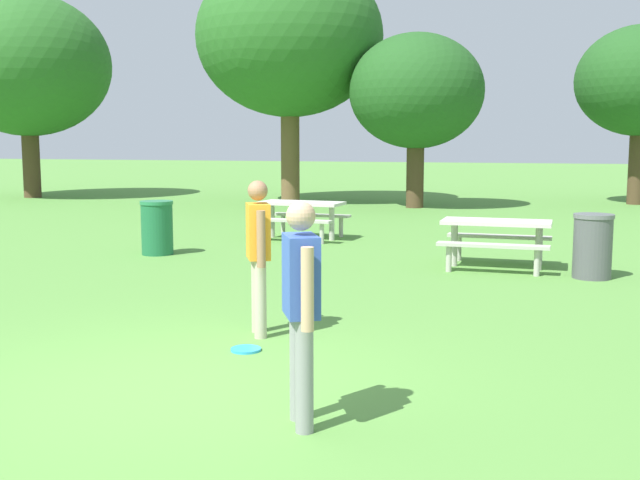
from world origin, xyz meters
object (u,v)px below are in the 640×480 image
picnic_table_far (301,212)px  tree_tall_left (27,66)px  tree_broad_center (290,38)px  person_catcher (301,299)px  picnic_table_near (496,233)px  trash_can_beside_table (593,246)px  frisbee (246,349)px  person_thrower (258,247)px  tree_far_right (416,92)px  trash_can_further_along (157,228)px

picnic_table_far → tree_tall_left: size_ratio=0.26×
picnic_table_far → tree_broad_center: bearing=108.7°
person_catcher → picnic_table_far: person_catcher is taller
picnic_table_near → tree_broad_center: bearing=121.6°
picnic_table_far → trash_can_beside_table: bearing=-30.6°
person_catcher → picnic_table_near: bearing=82.0°
frisbee → trash_can_beside_table: trash_can_beside_table is taller
person_thrower → tree_broad_center: bearing=106.1°
person_thrower → trash_can_beside_table: 5.80m
person_thrower → picnic_table_far: size_ratio=0.90×
tree_tall_left → picnic_table_far: bearing=-34.2°
person_catcher → picnic_table_far: bearing=106.5°
tree_tall_left → tree_far_right: bearing=-2.1°
tree_far_right → picnic_table_near: bearing=-74.9°
person_catcher → tree_tall_left: (-15.23, 18.43, 3.57)m
frisbee → picnic_table_far: (-1.89, 8.33, 0.55)m
trash_can_beside_table → tree_tall_left: tree_tall_left is taller
picnic_table_near → picnic_table_far: 4.83m
trash_can_further_along → tree_tall_left: tree_tall_left is taller
picnic_table_near → tree_broad_center: 14.04m
trash_can_further_along → trash_can_beside_table: bearing=-3.8°
picnic_table_far → tree_broad_center: tree_broad_center is taller
trash_can_beside_table → tree_broad_center: size_ratio=0.12×
frisbee → tree_tall_left: bearing=130.3°
person_catcher → tree_broad_center: tree_broad_center is taller
frisbee → tree_broad_center: bearing=105.8°
picnic_table_near → tree_tall_left: (-16.28, 10.98, 3.95)m
tree_tall_left → frisbee: bearing=-49.7°
frisbee → tree_broad_center: tree_broad_center is taller
tree_broad_center → picnic_table_far: bearing=-71.3°
picnic_table_near → frisbee: bearing=-110.7°
person_catcher → tree_far_right: (-1.78, 17.95, 2.46)m
person_catcher → tree_broad_center: size_ratio=0.21×
person_catcher → picnic_table_near: person_catcher is taller
picnic_table_far → tree_tall_left: (-12.24, 8.32, 3.95)m
trash_can_beside_table → person_catcher: bearing=-109.7°
person_thrower → picnic_table_near: size_ratio=0.93×
picnic_table_near → tree_tall_left: tree_tall_left is taller
picnic_table_near → tree_far_right: 11.24m
tree_broad_center → tree_far_right: 4.56m
person_catcher → trash_can_further_along: size_ratio=1.71×
person_thrower → tree_tall_left: 21.61m
frisbee → trash_can_further_along: bearing=124.0°
picnic_table_near → trash_can_further_along: trash_can_further_along is taller
trash_can_further_along → person_catcher: bearing=-56.6°
tree_tall_left → tree_far_right: tree_tall_left is taller
frisbee → tree_broad_center: (-4.81, 16.95, 5.17)m
person_catcher → picnic_table_near: size_ratio=0.93×
trash_can_further_along → tree_broad_center: size_ratio=0.12×
trash_can_beside_table → person_thrower: bearing=-129.2°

